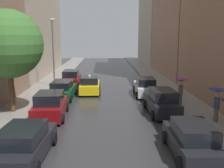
# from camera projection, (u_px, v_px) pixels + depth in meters

# --- Properties ---
(ground_plane) EXTENTS (28.00, 72.00, 0.04)m
(ground_plane) POSITION_uv_depth(u_px,v_px,m) (106.00, 83.00, 30.88)
(ground_plane) COLOR #2D2D2F
(sidewalk_left) EXTENTS (3.00, 72.00, 0.15)m
(sidewalk_left) POSITION_uv_depth(u_px,v_px,m) (50.00, 83.00, 30.66)
(sidewalk_left) COLOR gray
(sidewalk_left) RESTS_ON ground
(sidewalk_right) EXTENTS (3.00, 72.00, 0.15)m
(sidewalk_right) POSITION_uv_depth(u_px,v_px,m) (160.00, 82.00, 31.07)
(sidewalk_right) COLOR gray
(sidewalk_right) RESTS_ON ground
(building_left_mid) EXTENTS (6.00, 20.77, 16.50)m
(building_left_mid) POSITION_uv_depth(u_px,v_px,m) (26.00, 16.00, 36.60)
(building_left_mid) COLOR #B2A38C
(building_left_mid) RESTS_ON ground
(building_right_far) EXTENTS (6.00, 17.29, 17.57)m
(building_right_far) POSITION_uv_depth(u_px,v_px,m) (159.00, 20.00, 52.89)
(building_right_far) COLOR #9E9384
(building_right_far) RESTS_ON ground
(parked_car_left_nearest) EXTENTS (2.32, 4.71, 1.56)m
(parked_car_left_nearest) POSITION_uv_depth(u_px,v_px,m) (24.00, 144.00, 11.73)
(parked_car_left_nearest) COLOR black
(parked_car_left_nearest) RESTS_ON ground
(parked_car_left_second) EXTENTS (2.27, 4.30, 1.77)m
(parked_car_left_second) POSITION_uv_depth(u_px,v_px,m) (50.00, 106.00, 17.77)
(parked_car_left_second) COLOR maroon
(parked_car_left_second) RESTS_ON ground
(parked_car_left_third) EXTENTS (2.19, 4.78, 1.63)m
(parked_car_left_third) POSITION_uv_depth(u_px,v_px,m) (63.00, 90.00, 23.22)
(parked_car_left_third) COLOR #0C4C2D
(parked_car_left_third) RESTS_ON ground
(parked_car_left_fourth) EXTENTS (2.03, 4.50, 1.73)m
(parked_car_left_fourth) POSITION_uv_depth(u_px,v_px,m) (71.00, 78.00, 29.47)
(parked_car_left_fourth) COLOR maroon
(parked_car_left_fourth) RESTS_ON ground
(parked_car_right_nearest) EXTENTS (2.10, 4.47, 1.62)m
(parked_car_right_nearest) POSITION_uv_depth(u_px,v_px,m) (192.00, 140.00, 12.02)
(parked_car_right_nearest) COLOR black
(parked_car_right_nearest) RESTS_ON ground
(parked_car_right_second) EXTENTS (2.11, 4.50, 1.80)m
(parked_car_right_second) POSITION_uv_depth(u_px,v_px,m) (162.00, 102.00, 18.68)
(parked_car_right_second) COLOR black
(parked_car_right_second) RESTS_ON ground
(parked_car_right_third) EXTENTS (2.12, 4.65, 1.67)m
(parked_car_right_third) POSITION_uv_depth(u_px,v_px,m) (145.00, 87.00, 24.63)
(parked_car_right_third) COLOR silver
(parked_car_right_third) RESTS_ON ground
(taxi_midroad) EXTENTS (2.14, 4.36, 1.81)m
(taxi_midroad) POSITION_uv_depth(u_px,v_px,m) (90.00, 85.00, 25.60)
(taxi_midroad) COLOR yellow
(taxi_midroad) RESTS_ON ground
(pedestrian_foreground) EXTENTS (1.07, 1.07, 2.10)m
(pedestrian_foreground) POSITION_uv_depth(u_px,v_px,m) (217.00, 98.00, 16.31)
(pedestrian_foreground) COLOR brown
(pedestrian_foreground) RESTS_ON sidewalk_right
(pedestrian_far_side) EXTENTS (1.04, 1.04, 1.97)m
(pedestrian_far_side) POSITION_uv_depth(u_px,v_px,m) (181.00, 86.00, 20.91)
(pedestrian_far_side) COLOR #38513D
(pedestrian_far_side) RESTS_ON sidewalk_right
(street_tree_left) EXTENTS (4.77, 4.77, 7.19)m
(street_tree_left) POSITION_uv_depth(u_px,v_px,m) (8.00, 44.00, 18.03)
(street_tree_left) COLOR #513823
(street_tree_left) RESTS_ON sidewalk_left
(lamp_post_left) EXTENTS (0.60, 0.28, 7.16)m
(lamp_post_left) POSITION_uv_depth(u_px,v_px,m) (53.00, 48.00, 27.63)
(lamp_post_left) COLOR #595B60
(lamp_post_left) RESTS_ON sidewalk_left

